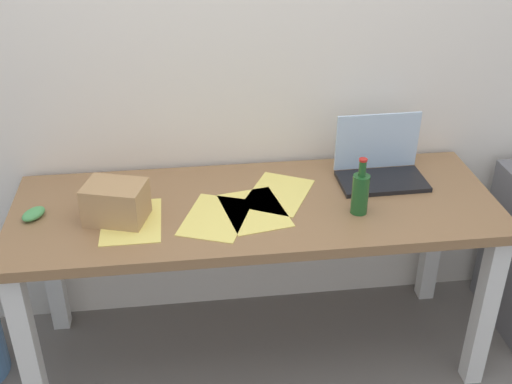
# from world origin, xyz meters

# --- Properties ---
(ground_plane) EXTENTS (8.00, 8.00, 0.00)m
(ground_plane) POSITION_xyz_m (0.00, 0.00, 0.00)
(ground_plane) COLOR slate
(back_wall) EXTENTS (5.20, 0.08, 2.60)m
(back_wall) POSITION_xyz_m (0.00, 0.39, 1.30)
(back_wall) COLOR silver
(back_wall) RESTS_ON ground
(desk) EXTENTS (1.82, 0.66, 0.73)m
(desk) POSITION_xyz_m (0.00, 0.00, 0.63)
(desk) COLOR olive
(desk) RESTS_ON ground
(laptop_right) EXTENTS (0.34, 0.21, 0.25)m
(laptop_right) POSITION_xyz_m (0.51, 0.13, 0.79)
(laptop_right) COLOR black
(laptop_right) RESTS_ON desk
(beer_bottle) EXTENTS (0.06, 0.06, 0.22)m
(beer_bottle) POSITION_xyz_m (0.37, -0.11, 0.82)
(beer_bottle) COLOR #1E5123
(beer_bottle) RESTS_ON desk
(computer_mouse) EXTENTS (0.10, 0.12, 0.03)m
(computer_mouse) POSITION_xyz_m (-0.81, 0.00, 0.75)
(computer_mouse) COLOR #4C9E56
(computer_mouse) RESTS_ON desk
(cardboard_box) EXTENTS (0.24, 0.21, 0.14)m
(cardboard_box) POSITION_xyz_m (-0.51, -0.05, 0.80)
(cardboard_box) COLOR tan
(cardboard_box) RESTS_ON desk
(paper_sheet_front_left) EXTENTS (0.21, 0.30, 0.00)m
(paper_sheet_front_left) POSITION_xyz_m (-0.46, -0.07, 0.74)
(paper_sheet_front_left) COLOR #F4E06B
(paper_sheet_front_left) RESTS_ON desk
(paper_sheet_near_back) EXTENTS (0.32, 0.36, 0.00)m
(paper_sheet_near_back) POSITION_xyz_m (0.09, 0.06, 0.74)
(paper_sheet_near_back) COLOR #F4E06B
(paper_sheet_near_back) RESTS_ON desk
(paper_yellow_folder) EXTENTS (0.30, 0.35, 0.00)m
(paper_yellow_folder) POSITION_xyz_m (-0.16, -0.08, 0.74)
(paper_yellow_folder) COLOR #F4E06B
(paper_yellow_folder) RESTS_ON desk
(paper_sheet_center) EXTENTS (0.26, 0.33, 0.00)m
(paper_sheet_center) POSITION_xyz_m (-0.01, -0.05, 0.74)
(paper_sheet_center) COLOR #F4E06B
(paper_sheet_center) RESTS_ON desk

